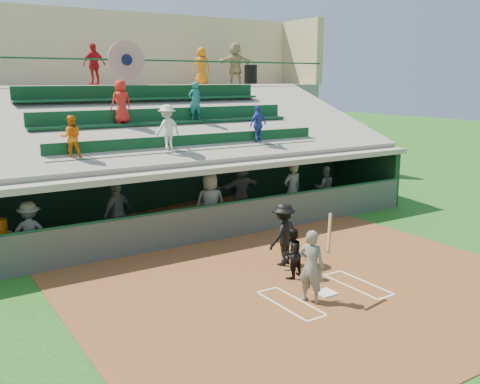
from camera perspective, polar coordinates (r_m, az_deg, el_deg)
ground at (r=12.71m, az=9.11°, el=-10.71°), size 100.00×100.00×0.00m
dirt_slab at (r=13.05m, az=7.64°, el=-9.99°), size 11.00×9.00×0.02m
home_plate at (r=12.70m, az=9.12°, el=-10.56°), size 0.43×0.43×0.03m
batters_box_chalk at (r=12.70m, az=9.12°, el=-10.61°), size 2.65×1.85×0.01m
dugout_floor at (r=18.00m, az=-5.30°, el=-3.69°), size 16.00×3.50×0.04m
concourse_slab at (r=23.68m, az=-12.99°, el=5.46°), size 20.00×3.00×4.60m
grandstand at (r=20.91m, az=-10.20°, el=4.64°), size 20.40×10.40×7.80m
batter_at_plate at (r=11.92m, az=7.66°, el=-7.81°), size 0.93×0.78×1.95m
catcher at (r=13.32m, az=5.52°, el=-6.55°), size 0.71×0.61×1.26m
home_umpire at (r=14.17m, az=4.65°, el=-4.48°), size 1.24×0.96×1.68m
dugout_bench at (r=18.96m, az=-6.88°, el=-2.17°), size 14.49×3.72×0.44m
dugout_player_a at (r=15.31m, az=-21.50°, el=-4.00°), size 1.21×0.90×1.67m
dugout_player_b at (r=16.20m, az=-12.92°, el=-2.20°), size 1.19×0.93×1.89m
dugout_player_c at (r=16.87m, az=-3.18°, el=-1.23°), size 1.08×0.83×1.95m
dugout_player_d at (r=19.08m, az=0.06°, el=0.39°), size 1.89×0.72×1.99m
dugout_player_e at (r=18.82m, az=5.60°, el=0.18°), size 0.74×0.50×2.00m
dugout_player_f at (r=20.34m, az=8.99°, el=0.47°), size 0.98×0.88×1.64m
trash_bin at (r=25.94m, az=1.14°, el=12.40°), size 0.61×0.61×0.92m
concourse_staff_a at (r=22.53m, az=-15.29°, el=12.99°), size 1.03×0.60×1.65m
concourse_staff_b at (r=24.77m, az=-4.13°, el=13.26°), size 0.90×0.69×1.66m
concourse_staff_c at (r=25.55m, az=-0.52°, el=13.54°), size 1.87×1.17×1.92m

